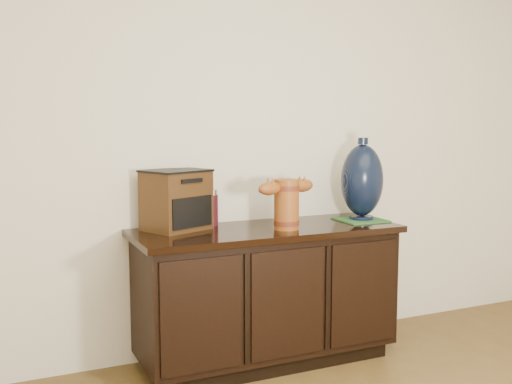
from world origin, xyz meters
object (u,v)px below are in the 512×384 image
sideboard (267,293)px  terracotta_vessel (286,201)px  tv_radio (176,200)px  spray_can (212,208)px  lamp_base (362,181)px

sideboard → terracotta_vessel: size_ratio=3.83×
tv_radio → spray_can: 0.23m
terracotta_vessel → tv_radio: 0.59m
sideboard → lamp_base: lamp_base is taller
terracotta_vessel → lamp_base: size_ratio=0.80×
tv_radio → spray_can: (0.21, 0.04, -0.06)m
lamp_base → tv_radio: bearing=171.9°
terracotta_vessel → spray_can: 0.43m
sideboard → lamp_base: 0.86m
lamp_base → spray_can: size_ratio=2.36×
terracotta_vessel → tv_radio: bearing=142.4°
sideboard → spray_can: size_ratio=7.26×
sideboard → terracotta_vessel: bearing=-49.7°
terracotta_vessel → lamp_base: bearing=-6.0°
terracotta_vessel → lamp_base: lamp_base is taller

